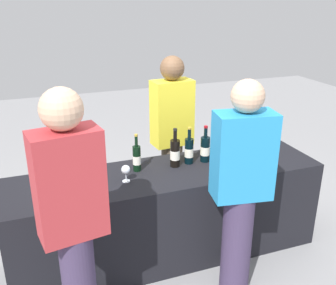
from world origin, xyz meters
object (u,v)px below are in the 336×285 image
at_px(wine_bottle_0, 137,158).
at_px(guest_0, 73,220).
at_px(wine_bottle_4, 221,146).
at_px(wine_bottle_3, 205,149).
at_px(wine_glass_0, 72,180).
at_px(wine_glass_1, 126,170).
at_px(wine_glass_3, 230,154).
at_px(ice_bucket, 247,143).
at_px(wine_glass_2, 219,162).
at_px(wine_bottle_2, 189,151).
at_px(guest_1, 241,186).
at_px(server_pouring, 172,135).
at_px(wine_bottle_1, 175,153).

relative_size(wine_bottle_0, guest_0, 0.18).
bearing_deg(wine_bottle_4, wine_bottle_3, -174.20).
distance_m(wine_bottle_3, wine_glass_0, 1.14).
relative_size(wine_glass_0, wine_glass_1, 1.08).
xyz_separation_m(wine_glass_3, ice_bucket, (0.26, 0.16, 0.00)).
bearing_deg(wine_glass_2, wine_bottle_2, 117.60).
bearing_deg(guest_1, wine_glass_3, 78.60).
bearing_deg(guest_0, ice_bucket, 17.03).
bearing_deg(guest_0, wine_glass_2, 14.68).
xyz_separation_m(wine_bottle_3, ice_bucket, (0.41, 0.01, -0.01)).
bearing_deg(wine_bottle_2, wine_bottle_0, 178.88).
bearing_deg(wine_bottle_0, wine_glass_1, -129.80).
distance_m(wine_bottle_2, guest_1, 0.69).
xyz_separation_m(wine_bottle_0, wine_glass_1, (-0.13, -0.16, -0.02)).
relative_size(wine_bottle_2, wine_glass_3, 2.23).
height_order(wine_bottle_3, server_pouring, server_pouring).
height_order(wine_glass_0, ice_bucket, ice_bucket).
xyz_separation_m(wine_glass_1, ice_bucket, (1.13, 0.14, 0.01)).
height_order(wine_bottle_1, wine_glass_2, wine_bottle_1).
bearing_deg(wine_bottle_2, ice_bucket, -0.38).
height_order(wine_bottle_4, guest_0, guest_0).
distance_m(wine_bottle_3, wine_glass_1, 0.74).
distance_m(guest_0, guest_1, 1.16).
bearing_deg(wine_bottle_4, wine_glass_2, -121.03).
distance_m(wine_bottle_0, wine_glass_3, 0.76).
bearing_deg(wine_glass_3, wine_glass_1, 179.28).
bearing_deg(wine_bottle_0, ice_bucket, -0.71).
xyz_separation_m(wine_bottle_0, guest_0, (-0.60, -0.81, 0.05)).
relative_size(wine_glass_0, server_pouring, 0.09).
bearing_deg(guest_1, server_pouring, 104.00).
bearing_deg(wine_bottle_0, wine_bottle_3, -1.76).
height_order(wine_bottle_3, wine_glass_1, wine_bottle_3).
xyz_separation_m(ice_bucket, guest_0, (-1.60, -0.80, 0.05)).
bearing_deg(wine_glass_3, wine_bottle_1, 161.75).
relative_size(wine_bottle_1, wine_bottle_4, 1.11).
distance_m(ice_bucket, guest_0, 1.79).
bearing_deg(wine_glass_2, wine_bottle_4, 58.97).
bearing_deg(wine_glass_2, wine_glass_3, 34.90).
bearing_deg(ice_bucket, wine_bottle_0, 179.29).
relative_size(ice_bucket, guest_1, 0.13).
distance_m(wine_bottle_4, wine_glass_0, 1.31).
bearing_deg(wine_bottle_4, wine_glass_0, -171.22).
bearing_deg(guest_0, wine_bottle_2, 27.88).
height_order(wine_bottle_1, guest_1, guest_1).
xyz_separation_m(wine_bottle_2, guest_1, (0.10, -0.69, -0.01)).
height_order(wine_glass_0, wine_glass_3, wine_glass_0).
height_order(wine_glass_1, ice_bucket, ice_bucket).
xyz_separation_m(guest_0, guest_1, (1.15, 0.12, -0.05)).
bearing_deg(wine_bottle_1, wine_bottle_2, 7.75).
bearing_deg(wine_bottle_0, guest_0, -126.57).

